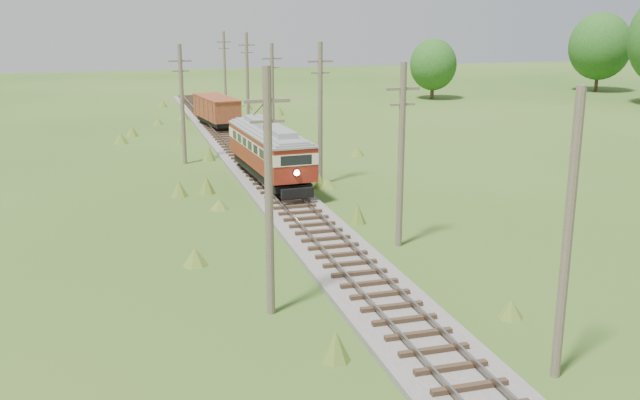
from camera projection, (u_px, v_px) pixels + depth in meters
name	position (u px, v px, depth m)	size (l,w,h in m)	color
railbed_main	(262.00, 175.00, 47.74)	(3.60, 96.00, 0.57)	#605B54
streetcar	(269.00, 148.00, 44.82)	(3.32, 11.57, 5.25)	black
gondola	(217.00, 109.00, 66.59)	(3.55, 7.98, 2.56)	black
gravel_pile	(274.00, 132.00, 62.91)	(2.97, 3.15, 1.08)	gray
utility_pole_r_1	(567.00, 238.00, 20.57)	(0.30, 0.30, 8.80)	brown
utility_pole_r_2	(401.00, 154.00, 32.69)	(1.60, 0.30, 8.60)	brown
utility_pole_r_3	(320.00, 113.00, 44.68)	(1.60, 0.30, 9.00)	brown
utility_pole_r_4	(272.00, 95.00, 56.78)	(1.60, 0.30, 8.40)	brown
utility_pole_r_5	(247.00, 78.00, 68.90)	(1.60, 0.30, 8.90)	brown
utility_pole_r_6	(225.00, 69.00, 80.94)	(1.60, 0.30, 8.70)	brown
utility_pole_l_a	(269.00, 191.00, 25.05)	(1.60, 0.30, 9.00)	brown
utility_pole_l_b	(182.00, 103.00, 51.02)	(1.60, 0.30, 8.60)	brown
tree_right_5	(600.00, 46.00, 98.44)	(8.40, 8.40, 10.82)	#38281C
tree_mid_b	(433.00, 65.00, 90.05)	(5.88, 5.88, 7.57)	#38281C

